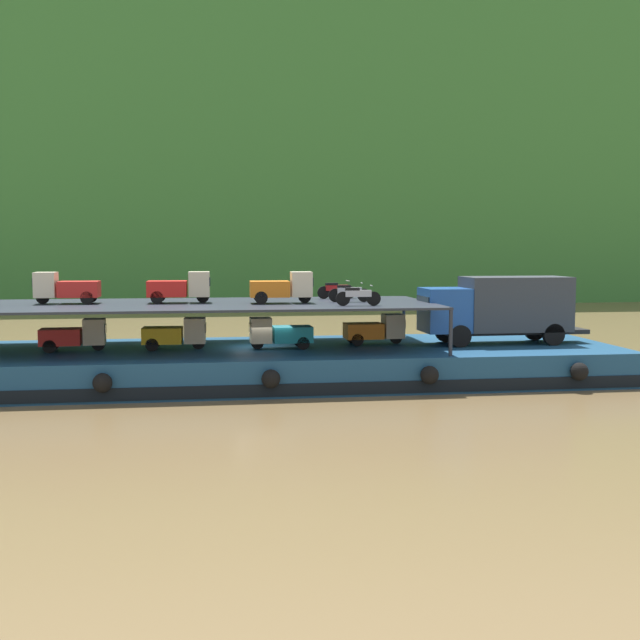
{
  "coord_description": "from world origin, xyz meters",
  "views": [
    {
      "loc": [
        -2.48,
        -34.82,
        5.94
      ],
      "look_at": [
        2.6,
        0.0,
        2.7
      ],
      "focal_mm": 44.26,
      "sensor_mm": 36.0,
      "label": 1
    }
  ],
  "objects_px": {
    "mini_truck_lower_aft": "(74,335)",
    "motorcycle_upper_stbd": "(336,290)",
    "covered_lorry": "(499,307)",
    "mini_truck_lower_fore": "(280,333)",
    "mini_truck_lower_mid": "(176,334)",
    "cargo_barge": "(262,364)",
    "mini_truck_upper_mid": "(66,288)",
    "mini_truck_lower_bow": "(375,329)",
    "motorcycle_upper_centre": "(349,292)",
    "mini_truck_upper_bow": "(282,288)",
    "mini_truck_upper_fore": "(180,287)",
    "motorcycle_upper_port": "(358,296)"
  },
  "relations": [
    {
      "from": "mini_truck_lower_fore",
      "to": "motorcycle_upper_stbd",
      "type": "xyz_separation_m",
      "value": [
        3.0,
        2.82,
        1.74
      ]
    },
    {
      "from": "cargo_barge",
      "to": "motorcycle_upper_stbd",
      "type": "bearing_deg",
      "value": 32.75
    },
    {
      "from": "mini_truck_lower_mid",
      "to": "mini_truck_lower_fore",
      "type": "distance_m",
      "value": 4.54
    },
    {
      "from": "motorcycle_upper_stbd",
      "to": "cargo_barge",
      "type": "bearing_deg",
      "value": -147.25
    },
    {
      "from": "covered_lorry",
      "to": "mini_truck_lower_bow",
      "type": "relative_size",
      "value": 2.85
    },
    {
      "from": "cargo_barge",
      "to": "mini_truck_lower_aft",
      "type": "distance_m",
      "value": 8.21
    },
    {
      "from": "cargo_barge",
      "to": "mini_truck_upper_mid",
      "type": "bearing_deg",
      "value": 175.28
    },
    {
      "from": "cargo_barge",
      "to": "mini_truck_lower_fore",
      "type": "height_order",
      "value": "mini_truck_lower_fore"
    },
    {
      "from": "covered_lorry",
      "to": "mini_truck_upper_mid",
      "type": "bearing_deg",
      "value": 177.65
    },
    {
      "from": "mini_truck_lower_aft",
      "to": "mini_truck_upper_mid",
      "type": "bearing_deg",
      "value": 121.53
    },
    {
      "from": "mini_truck_upper_mid",
      "to": "motorcycle_upper_centre",
      "type": "relative_size",
      "value": 1.45
    },
    {
      "from": "covered_lorry",
      "to": "mini_truck_upper_fore",
      "type": "distance_m",
      "value": 14.57
    },
    {
      "from": "mini_truck_upper_mid",
      "to": "motorcycle_upper_port",
      "type": "height_order",
      "value": "mini_truck_upper_mid"
    },
    {
      "from": "mini_truck_upper_fore",
      "to": "motorcycle_upper_centre",
      "type": "height_order",
      "value": "mini_truck_upper_fore"
    },
    {
      "from": "mini_truck_lower_aft",
      "to": "mini_truck_upper_bow",
      "type": "xyz_separation_m",
      "value": [
        8.95,
        -0.39,
        2.0
      ]
    },
    {
      "from": "covered_lorry",
      "to": "motorcycle_upper_stbd",
      "type": "relative_size",
      "value": 4.15
    },
    {
      "from": "mini_truck_lower_fore",
      "to": "motorcycle_upper_stbd",
      "type": "relative_size",
      "value": 1.46
    },
    {
      "from": "motorcycle_upper_stbd",
      "to": "mini_truck_lower_mid",
      "type": "bearing_deg",
      "value": -161.89
    },
    {
      "from": "mini_truck_lower_mid",
      "to": "mini_truck_lower_fore",
      "type": "relative_size",
      "value": 1.0
    },
    {
      "from": "mini_truck_lower_bow",
      "to": "motorcycle_upper_centre",
      "type": "distance_m",
      "value": 2.24
    },
    {
      "from": "mini_truck_lower_fore",
      "to": "motorcycle_upper_centre",
      "type": "distance_m",
      "value": 3.66
    },
    {
      "from": "covered_lorry",
      "to": "mini_truck_lower_fore",
      "type": "height_order",
      "value": "covered_lorry"
    },
    {
      "from": "cargo_barge",
      "to": "mini_truck_lower_fore",
      "type": "distance_m",
      "value": 1.67
    },
    {
      "from": "mini_truck_upper_bow",
      "to": "motorcycle_upper_centre",
      "type": "height_order",
      "value": "mini_truck_upper_bow"
    },
    {
      "from": "mini_truck_lower_fore",
      "to": "mini_truck_upper_bow",
      "type": "xyz_separation_m",
      "value": [
        0.13,
        0.06,
        2.0
      ]
    },
    {
      "from": "mini_truck_lower_mid",
      "to": "mini_truck_upper_bow",
      "type": "xyz_separation_m",
      "value": [
        4.66,
        -0.29,
        2.0
      ]
    },
    {
      "from": "cargo_barge",
      "to": "motorcycle_upper_stbd",
      "type": "height_order",
      "value": "motorcycle_upper_stbd"
    },
    {
      "from": "mini_truck_upper_mid",
      "to": "mini_truck_lower_bow",
      "type": "bearing_deg",
      "value": -0.74
    },
    {
      "from": "mini_truck_upper_fore",
      "to": "motorcycle_upper_port",
      "type": "bearing_deg",
      "value": -20.65
    },
    {
      "from": "mini_truck_lower_bow",
      "to": "motorcycle_upper_centre",
      "type": "bearing_deg",
      "value": -159.72
    },
    {
      "from": "mini_truck_lower_bow",
      "to": "mini_truck_lower_fore",
      "type": "bearing_deg",
      "value": -168.2
    },
    {
      "from": "motorcycle_upper_centre",
      "to": "mini_truck_lower_fore",
      "type": "bearing_deg",
      "value": -171.92
    },
    {
      "from": "mini_truck_lower_aft",
      "to": "motorcycle_upper_centre",
      "type": "bearing_deg",
      "value": 0.01
    },
    {
      "from": "mini_truck_lower_fore",
      "to": "mini_truck_upper_fore",
      "type": "distance_m",
      "value": 4.84
    },
    {
      "from": "mini_truck_upper_mid",
      "to": "motorcycle_upper_port",
      "type": "bearing_deg",
      "value": -13.82
    },
    {
      "from": "covered_lorry",
      "to": "mini_truck_upper_bow",
      "type": "distance_m",
      "value": 10.13
    },
    {
      "from": "mini_truck_lower_aft",
      "to": "motorcycle_upper_centre",
      "type": "height_order",
      "value": "motorcycle_upper_centre"
    },
    {
      "from": "mini_truck_upper_mid",
      "to": "motorcycle_upper_centre",
      "type": "height_order",
      "value": "mini_truck_upper_mid"
    },
    {
      "from": "mini_truck_lower_mid",
      "to": "motorcycle_upper_port",
      "type": "height_order",
      "value": "motorcycle_upper_port"
    },
    {
      "from": "covered_lorry",
      "to": "mini_truck_lower_mid",
      "type": "xyz_separation_m",
      "value": [
        -14.73,
        0.04,
        -1.0
      ]
    },
    {
      "from": "mini_truck_lower_bow",
      "to": "mini_truck_upper_fore",
      "type": "xyz_separation_m",
      "value": [
        -8.83,
        -0.06,
        2.0
      ]
    },
    {
      "from": "mini_truck_lower_bow",
      "to": "mini_truck_upper_mid",
      "type": "height_order",
      "value": "mini_truck_upper_mid"
    },
    {
      "from": "cargo_barge",
      "to": "mini_truck_lower_bow",
      "type": "height_order",
      "value": "mini_truck_lower_bow"
    },
    {
      "from": "cargo_barge",
      "to": "motorcycle_upper_centre",
      "type": "relative_size",
      "value": 16.75
    },
    {
      "from": "mini_truck_lower_fore",
      "to": "mini_truck_upper_bow",
      "type": "distance_m",
      "value": 2.01
    },
    {
      "from": "motorcycle_upper_centre",
      "to": "covered_lorry",
      "type": "bearing_deg",
      "value": -1.06
    },
    {
      "from": "covered_lorry",
      "to": "mini_truck_upper_mid",
      "type": "distance_m",
      "value": 19.47
    },
    {
      "from": "cargo_barge",
      "to": "motorcycle_upper_port",
      "type": "relative_size",
      "value": 16.74
    },
    {
      "from": "mini_truck_lower_aft",
      "to": "motorcycle_upper_stbd",
      "type": "bearing_deg",
      "value": 11.34
    },
    {
      "from": "cargo_barge",
      "to": "motorcycle_upper_centre",
      "type": "distance_m",
      "value": 5.05
    }
  ]
}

